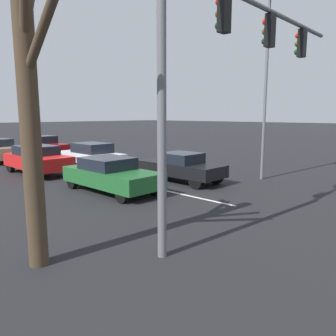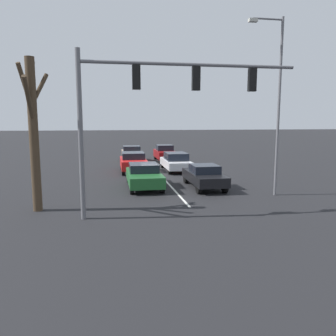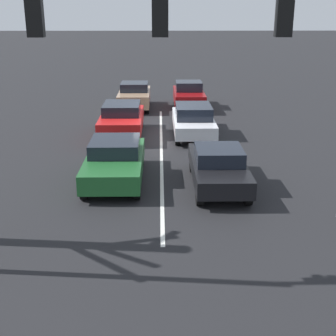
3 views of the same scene
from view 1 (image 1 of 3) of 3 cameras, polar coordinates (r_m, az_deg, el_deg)
name	(u,v)px [view 1 (image 1 of 3)]	position (r m, az deg, el deg)	size (l,w,h in m)	color
ground_plane	(74,171)	(19.45, -16.02, -0.44)	(240.00, 240.00, 0.00)	black
lane_stripe_left_divider	(98,176)	(17.50, -12.12, -1.33)	(0.12, 16.68, 0.01)	silver
car_darkgreen_midlane_front	(111,174)	(13.76, -9.92, -1.08)	(1.92, 4.54, 1.41)	#1E5928
car_black_leftlane_front	(180,167)	(15.58, 2.16, 0.26)	(1.74, 4.35, 1.38)	black
car_red_midlane_second	(38,159)	(18.96, -21.78, 1.47)	(1.93, 4.46, 1.52)	red
car_white_leftlane_second	(92,155)	(20.57, -13.16, 2.29)	(1.86, 4.67, 1.46)	silver
car_maroon_leftlane_third	(44,147)	(26.36, -20.73, 3.50)	(1.77, 4.34, 1.59)	maroon
traffic_signal_gantry	(237,47)	(9.41, 11.87, 19.85)	(8.98, 0.37, 6.70)	slate
street_lamp_left_shoulder	(265,71)	(16.57, 16.47, 15.88)	(1.88, 0.24, 9.11)	slate
bare_tree_near	(29,89)	(7.12, -23.08, 12.51)	(1.02, 2.65, 6.61)	#423323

